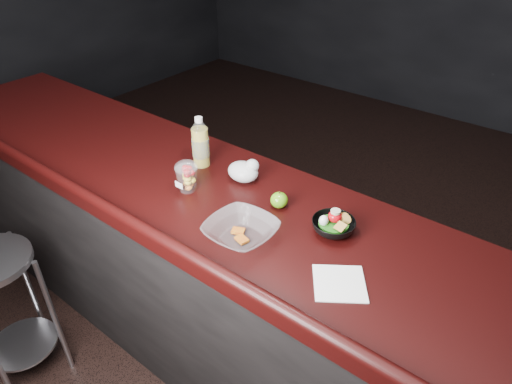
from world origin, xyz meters
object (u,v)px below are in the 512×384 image
green_apple (279,200)px  snack_bowl (333,225)px  takeout_bowl (241,231)px  lemonade_bottle (201,146)px  stool_left (1,293)px  fruit_cup (187,176)px

green_apple → snack_bowl: size_ratio=0.41×
snack_bowl → green_apple: bearing=178.7°
takeout_bowl → green_apple: bearing=91.2°
lemonade_bottle → green_apple: bearing=-6.4°
lemonade_bottle → green_apple: lemonade_bottle is taller
stool_left → takeout_bowl: (0.99, 0.51, 0.52)m
fruit_cup → green_apple: (0.36, 0.13, -0.04)m
stool_left → green_apple: (0.98, 0.75, 0.52)m
fruit_cup → takeout_bowl: (0.37, -0.10, -0.04)m
stool_left → green_apple: green_apple is taller
snack_bowl → takeout_bowl: (-0.24, -0.23, 0.00)m
stool_left → green_apple: bearing=37.4°
stool_left → lemonade_bottle: size_ratio=3.21×
lemonade_bottle → takeout_bowl: size_ratio=0.93×
green_apple → takeout_bowl: bearing=-88.8°
green_apple → snack_bowl: bearing=-1.3°
green_apple → takeout_bowl: 0.24m
lemonade_bottle → snack_bowl: bearing=-4.6°
lemonade_bottle → fruit_cup: size_ratio=1.71×
snack_bowl → takeout_bowl: 0.33m
stool_left → lemonade_bottle: bearing=57.0°
stool_left → green_apple: size_ratio=10.40×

